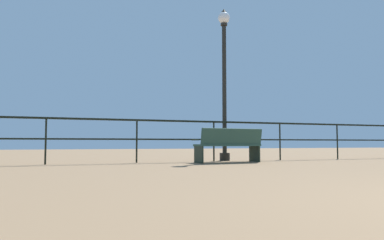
% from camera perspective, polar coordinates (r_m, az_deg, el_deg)
% --- Properties ---
extents(pier_railing, '(26.03, 0.05, 1.12)m').
position_cam_1_polar(pier_railing, '(10.02, 3.47, -1.81)').
color(pier_railing, black).
rests_on(pier_railing, ground_plane).
extents(bench_near_left, '(1.79, 0.81, 0.88)m').
position_cam_1_polar(bench_near_left, '(9.34, 5.93, -3.73)').
color(bench_near_left, '#2A493C').
rests_on(bench_near_left, ground_plane).
extents(lamppost_center, '(0.35, 0.35, 4.46)m').
position_cam_1_polar(lamppost_center, '(10.62, 5.13, 7.63)').
color(lamppost_center, black).
rests_on(lamppost_center, ground_plane).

